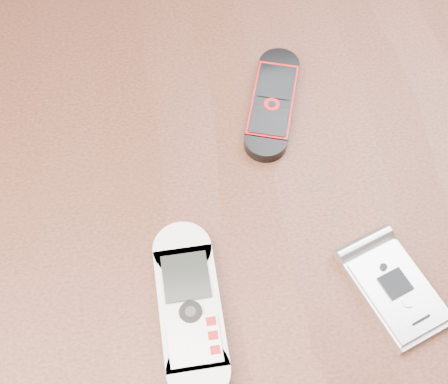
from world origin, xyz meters
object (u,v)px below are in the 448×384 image
at_px(nokia_white, 190,309).
at_px(nokia_black_red, 273,102).
at_px(motorola_razr, 396,290).
at_px(table, 219,246).

distance_m(nokia_white, nokia_black_red, 0.23).
bearing_deg(motorola_razr, nokia_white, 157.74).
bearing_deg(table, motorola_razr, -40.81).
xyz_separation_m(table, motorola_razr, (0.13, -0.12, 0.11)).
xyz_separation_m(nokia_white, nokia_black_red, (0.11, 0.20, -0.00)).
height_order(nokia_white, motorola_razr, nokia_white).
xyz_separation_m(table, nokia_white, (-0.04, -0.11, 0.11)).
height_order(table, nokia_black_red, nokia_black_red).
relative_size(table, motorola_razr, 11.39).
relative_size(nokia_black_red, motorola_razr, 1.32).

